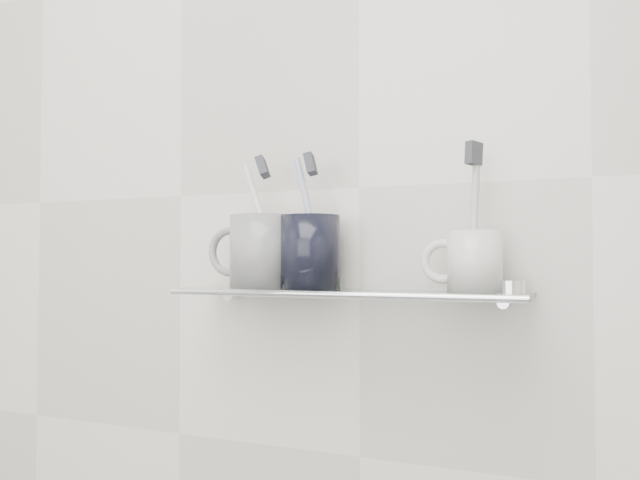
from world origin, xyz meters
The scene contains 18 objects.
wall_back centered at (0.00, 1.10, 1.25)m, with size 2.50×2.50×0.00m, color silver.
shelf_glass centered at (0.00, 1.04, 1.10)m, with size 0.50×0.12×0.01m, color silver.
shelf_rail centered at (0.00, 0.98, 1.10)m, with size 0.01×0.01×0.50m, color silver.
bracket_left centered at (-0.21, 1.09, 1.09)m, with size 0.02×0.02×0.03m, color silver.
bracket_right centered at (0.21, 1.09, 1.09)m, with size 0.02×0.02×0.03m, color silver.
mug_left centered at (-0.13, 1.04, 1.15)m, with size 0.10×0.10×0.11m, color silver.
mug_left_handle centered at (-0.19, 1.04, 1.15)m, with size 0.08×0.08×0.01m, color silver.
toothbrush_left centered at (-0.13, 1.04, 1.20)m, with size 0.01×0.01×0.19m, color white.
bristles_left centered at (-0.13, 1.04, 1.28)m, with size 0.01×0.02×0.03m, color #34353A.
mug_center centered at (-0.05, 1.04, 1.15)m, with size 0.09×0.09×0.11m, color black.
mug_center_handle centered at (-0.10, 1.04, 1.15)m, with size 0.08×0.08×0.01m, color black.
toothbrush_center centered at (-0.05, 1.04, 1.20)m, with size 0.01×0.01×0.19m, color #A2A7D2.
bristles_center centered at (-0.05, 1.04, 1.28)m, with size 0.01×0.02×0.03m, color #34353A.
mug_right centered at (0.18, 1.04, 1.14)m, with size 0.07×0.07×0.08m, color silver.
mug_right_handle centered at (0.14, 1.04, 1.14)m, with size 0.06×0.06×0.01m, color silver.
toothbrush_right centered at (0.18, 1.04, 1.20)m, with size 0.01×0.01×0.19m, color #BEADA2.
bristles_right centered at (0.18, 1.04, 1.28)m, with size 0.01×0.02×0.03m, color #34353A.
chrome_cap centered at (0.22, 1.04, 1.11)m, with size 0.04×0.04×0.02m, color silver.
Camera 1 is at (0.31, 0.22, 1.14)m, focal length 35.00 mm.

